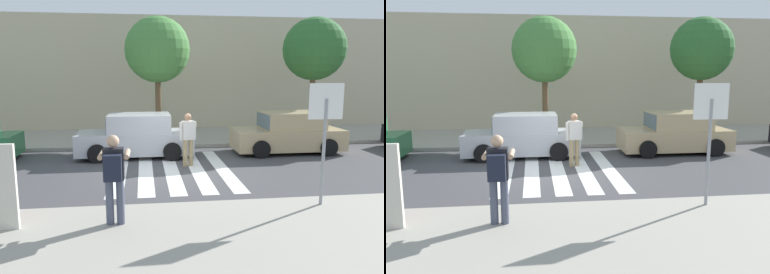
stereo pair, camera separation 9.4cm
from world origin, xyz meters
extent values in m
plane|color=#424244|center=(0.00, 0.00, 0.00)|extent=(120.00, 120.00, 0.00)
cube|color=#9E998C|center=(0.00, 6.00, 0.07)|extent=(60.00, 4.80, 0.14)
cube|color=beige|center=(0.00, 10.40, 2.95)|extent=(56.00, 4.00, 5.90)
cube|color=silver|center=(-1.60, 0.20, 0.00)|extent=(0.44, 5.20, 0.01)
cube|color=silver|center=(-0.80, 0.20, 0.00)|extent=(0.44, 5.20, 0.01)
cube|color=silver|center=(0.00, 0.20, 0.00)|extent=(0.44, 5.20, 0.01)
cube|color=silver|center=(0.80, 0.20, 0.00)|extent=(0.44, 5.20, 0.01)
cube|color=silver|center=(1.60, 0.20, 0.00)|extent=(0.44, 5.20, 0.01)
cylinder|color=gray|center=(3.00, -3.72, 1.30)|extent=(0.07, 0.07, 2.31)
cube|color=white|center=(3.00, -3.70, 2.40)|extent=(0.76, 0.03, 0.76)
cube|color=red|center=(3.00, -3.68, 2.40)|extent=(0.66, 0.02, 0.66)
cylinder|color=#474C60|center=(-1.50, -4.25, 0.58)|extent=(0.15, 0.15, 0.88)
cylinder|color=#474C60|center=(-1.30, -4.25, 0.58)|extent=(0.15, 0.15, 0.88)
cube|color=black|center=(-1.40, -4.25, 1.32)|extent=(0.38, 0.25, 0.60)
sphere|color=tan|center=(-1.40, -4.25, 1.75)|extent=(0.23, 0.23, 0.23)
cylinder|color=tan|center=(-1.64, -4.03, 1.46)|extent=(0.11, 0.58, 0.10)
cylinder|color=tan|center=(-1.16, -4.03, 1.46)|extent=(0.11, 0.58, 0.10)
cube|color=black|center=(-1.39, -3.85, 1.49)|extent=(0.14, 0.10, 0.10)
cube|color=black|center=(-1.40, -4.48, 1.30)|extent=(0.32, 0.21, 0.48)
cylinder|color=tan|center=(0.48, 0.59, 0.44)|extent=(0.15, 0.15, 0.88)
cylinder|color=tan|center=(0.67, 0.65, 0.44)|extent=(0.15, 0.15, 0.88)
cube|color=silver|center=(0.58, 0.62, 1.18)|extent=(0.43, 0.34, 0.60)
sphere|color=#A37556|center=(0.58, 0.62, 1.61)|extent=(0.23, 0.23, 0.23)
cylinder|color=silver|center=(0.35, 0.55, 1.16)|extent=(0.10, 0.10, 0.58)
cylinder|color=silver|center=(0.81, 0.70, 1.16)|extent=(0.10, 0.10, 0.58)
cylinder|color=black|center=(-5.99, 3.15, 0.32)|extent=(0.64, 0.22, 0.64)
cube|color=#B7BABF|center=(-1.14, 2.30, 0.53)|extent=(4.10, 1.70, 0.76)
cube|color=#B7BABF|center=(-0.99, 2.30, 1.23)|extent=(2.20, 1.56, 0.64)
cube|color=slate|center=(-2.06, 2.30, 1.23)|extent=(0.10, 1.50, 0.54)
cube|color=slate|center=(-0.02, 2.30, 1.23)|extent=(0.10, 1.50, 0.51)
cylinder|color=black|center=(-2.41, 1.45, 0.32)|extent=(0.64, 0.22, 0.64)
cylinder|color=black|center=(-2.41, 3.15, 0.32)|extent=(0.64, 0.22, 0.64)
cylinder|color=black|center=(0.13, 1.45, 0.32)|extent=(0.64, 0.22, 0.64)
cylinder|color=black|center=(0.13, 3.15, 0.32)|extent=(0.64, 0.22, 0.64)
cube|color=tan|center=(4.57, 2.30, 0.53)|extent=(4.10, 1.70, 0.76)
cube|color=tan|center=(4.72, 2.30, 1.23)|extent=(2.20, 1.56, 0.64)
cube|color=slate|center=(3.65, 2.30, 1.23)|extent=(0.10, 1.50, 0.54)
cube|color=slate|center=(5.69, 2.30, 1.23)|extent=(0.10, 1.50, 0.51)
cylinder|color=black|center=(3.30, 1.45, 0.32)|extent=(0.64, 0.22, 0.64)
cylinder|color=black|center=(3.30, 3.15, 0.32)|extent=(0.64, 0.22, 0.64)
cylinder|color=black|center=(5.84, 1.45, 0.32)|extent=(0.64, 0.22, 0.64)
cylinder|color=black|center=(5.84, 3.15, 0.32)|extent=(0.64, 0.22, 0.64)
cylinder|color=brown|center=(-0.20, 4.81, 1.64)|extent=(0.24, 0.24, 3.00)
sphere|color=#47843D|center=(-0.20, 4.81, 3.96)|extent=(2.73, 2.73, 2.73)
cylinder|color=brown|center=(6.53, 4.52, 1.68)|extent=(0.24, 0.24, 3.08)
sphere|color=#2D662D|center=(6.53, 4.52, 4.03)|extent=(2.68, 2.68, 2.68)
camera|label=1|loc=(-0.83, -11.17, 2.98)|focal=35.00mm
camera|label=2|loc=(-0.74, -11.18, 2.98)|focal=35.00mm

